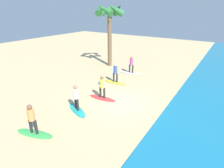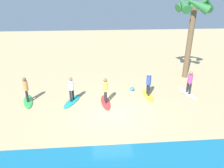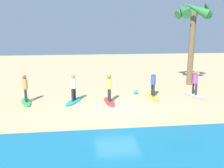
{
  "view_description": "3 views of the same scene",
  "coord_description": "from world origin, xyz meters",
  "px_view_note": "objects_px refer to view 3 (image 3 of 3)",
  "views": [
    {
      "loc": [
        9.46,
        5.63,
        5.99
      ],
      "look_at": [
        -0.63,
        -1.06,
        0.86
      ],
      "focal_mm": 28.78,
      "sensor_mm": 36.0,
      "label": 1
    },
    {
      "loc": [
        0.88,
        11.07,
        6.71
      ],
      "look_at": [
        -0.2,
        -2.24,
        0.91
      ],
      "focal_mm": 34.23,
      "sensor_mm": 36.0,
      "label": 2
    },
    {
      "loc": [
        1.9,
        13.3,
        4.48
      ],
      "look_at": [
        0.11,
        -1.44,
        1.12
      ],
      "focal_mm": 39.49,
      "sensor_mm": 36.0,
      "label": 3
    }
  ],
  "objects_px": {
    "surfboard_red": "(109,102)",
    "surfer_green": "(25,86)",
    "beach_ball": "(136,92)",
    "surfboard_teal": "(74,101)",
    "surfer_red": "(109,86)",
    "surfer_teal": "(73,86)",
    "surfboard_white": "(194,95)",
    "surfboard_yellow": "(153,96)",
    "surfer_white": "(195,81)",
    "surfboard_green": "(26,102)",
    "palm_tree": "(194,18)",
    "surfer_yellow": "(153,82)"
  },
  "relations": [
    {
      "from": "surfer_yellow",
      "to": "palm_tree",
      "type": "height_order",
      "value": "palm_tree"
    },
    {
      "from": "surfboard_white",
      "to": "surfboard_teal",
      "type": "bearing_deg",
      "value": -96.55
    },
    {
      "from": "surfer_red",
      "to": "surfboard_teal",
      "type": "bearing_deg",
      "value": -9.63
    },
    {
      "from": "surfboard_white",
      "to": "surfer_red",
      "type": "xyz_separation_m",
      "value": [
        5.91,
        0.84,
        0.99
      ]
    },
    {
      "from": "palm_tree",
      "to": "surfer_red",
      "type": "bearing_deg",
      "value": 30.47
    },
    {
      "from": "surfer_white",
      "to": "surfer_teal",
      "type": "height_order",
      "value": "same"
    },
    {
      "from": "surfer_yellow",
      "to": "surfboard_teal",
      "type": "distance_m",
      "value": 5.3
    },
    {
      "from": "surfboard_yellow",
      "to": "surfboard_red",
      "type": "bearing_deg",
      "value": -76.71
    },
    {
      "from": "surfer_teal",
      "to": "surfboard_green",
      "type": "xyz_separation_m",
      "value": [
        2.92,
        -0.19,
        -0.99
      ]
    },
    {
      "from": "surfer_teal",
      "to": "palm_tree",
      "type": "height_order",
      "value": "palm_tree"
    },
    {
      "from": "surfer_green",
      "to": "surfer_red",
      "type": "bearing_deg",
      "value": 173.73
    },
    {
      "from": "surfboard_yellow",
      "to": "palm_tree",
      "type": "bearing_deg",
      "value": 127.38
    },
    {
      "from": "surfboard_white",
      "to": "surfer_white",
      "type": "distance_m",
      "value": 0.99
    },
    {
      "from": "surfer_red",
      "to": "surfboard_white",
      "type": "bearing_deg",
      "value": -171.93
    },
    {
      "from": "surfboard_green",
      "to": "beach_ball",
      "type": "xyz_separation_m",
      "value": [
        -7.15,
        -1.16,
        0.11
      ]
    },
    {
      "from": "surfboard_red",
      "to": "surfer_green",
      "type": "distance_m",
      "value": 5.23
    },
    {
      "from": "surfer_white",
      "to": "surfboard_green",
      "type": "distance_m",
      "value": 11.07
    },
    {
      "from": "surfer_yellow",
      "to": "surfboard_red",
      "type": "relative_size",
      "value": 0.78
    },
    {
      "from": "surfer_red",
      "to": "beach_ball",
      "type": "bearing_deg",
      "value": -139.88
    },
    {
      "from": "surfboard_yellow",
      "to": "surfboard_red",
      "type": "distance_m",
      "value": 3.11
    },
    {
      "from": "surfer_white",
      "to": "surfer_green",
      "type": "height_order",
      "value": "same"
    },
    {
      "from": "surfboard_white",
      "to": "surfer_teal",
      "type": "relative_size",
      "value": 1.28
    },
    {
      "from": "surfboard_red",
      "to": "surfboard_teal",
      "type": "relative_size",
      "value": 1.0
    },
    {
      "from": "surfer_green",
      "to": "palm_tree",
      "type": "bearing_deg",
      "value": -163.64
    },
    {
      "from": "surfboard_white",
      "to": "palm_tree",
      "type": "bearing_deg",
      "value": 151.91
    },
    {
      "from": "surfboard_yellow",
      "to": "surfboard_green",
      "type": "height_order",
      "value": "same"
    },
    {
      "from": "beach_ball",
      "to": "surfboard_teal",
      "type": "bearing_deg",
      "value": 17.67
    },
    {
      "from": "surfboard_red",
      "to": "beach_ball",
      "type": "bearing_deg",
      "value": 125.61
    },
    {
      "from": "surfer_white",
      "to": "surfer_yellow",
      "type": "bearing_deg",
      "value": 0.24
    },
    {
      "from": "surfboard_red",
      "to": "surfboard_teal",
      "type": "height_order",
      "value": "same"
    },
    {
      "from": "surfboard_yellow",
      "to": "surfboard_teal",
      "type": "height_order",
      "value": "same"
    },
    {
      "from": "surfer_red",
      "to": "surfboard_green",
      "type": "bearing_deg",
      "value": -6.27
    },
    {
      "from": "surfer_red",
      "to": "surfer_green",
      "type": "xyz_separation_m",
      "value": [
        5.11,
        -0.56,
        0.0
      ]
    },
    {
      "from": "surfer_white",
      "to": "palm_tree",
      "type": "distance_m",
      "value": 5.46
    },
    {
      "from": "surfboard_green",
      "to": "palm_tree",
      "type": "xyz_separation_m",
      "value": [
        -12.1,
        -3.55,
        5.23
      ]
    },
    {
      "from": "surfboard_green",
      "to": "surfer_green",
      "type": "xyz_separation_m",
      "value": [
        0.0,
        0.0,
        0.99
      ]
    },
    {
      "from": "surfer_yellow",
      "to": "surfboard_red",
      "type": "distance_m",
      "value": 3.27
    },
    {
      "from": "surfboard_teal",
      "to": "surfer_green",
      "type": "xyz_separation_m",
      "value": [
        2.92,
        -0.19,
        0.99
      ]
    },
    {
      "from": "surfer_teal",
      "to": "palm_tree",
      "type": "distance_m",
      "value": 10.78
    },
    {
      "from": "surfboard_green",
      "to": "surfer_teal",
      "type": "bearing_deg",
      "value": 69.84
    },
    {
      "from": "surfer_yellow",
      "to": "surfer_red",
      "type": "distance_m",
      "value": 3.11
    },
    {
      "from": "surfer_teal",
      "to": "palm_tree",
      "type": "bearing_deg",
      "value": -157.82
    },
    {
      "from": "surfboard_red",
      "to": "palm_tree",
      "type": "bearing_deg",
      "value": 115.96
    },
    {
      "from": "surfboard_yellow",
      "to": "beach_ball",
      "type": "bearing_deg",
      "value": -134.99
    },
    {
      "from": "surfer_green",
      "to": "surfer_yellow",
      "type": "bearing_deg",
      "value": -178.13
    },
    {
      "from": "surfer_red",
      "to": "surfer_teal",
      "type": "relative_size",
      "value": 1.0
    },
    {
      "from": "surfboard_yellow",
      "to": "surfer_red",
      "type": "xyz_separation_m",
      "value": [
        3.0,
        0.83,
        0.99
      ]
    },
    {
      "from": "surfer_white",
      "to": "beach_ball",
      "type": "height_order",
      "value": "surfer_white"
    },
    {
      "from": "surfboard_white",
      "to": "beach_ball",
      "type": "bearing_deg",
      "value": -112.65
    },
    {
      "from": "surfboard_white",
      "to": "surfer_white",
      "type": "xyz_separation_m",
      "value": [
        -0.0,
        0.0,
        0.99
      ]
    }
  ]
}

